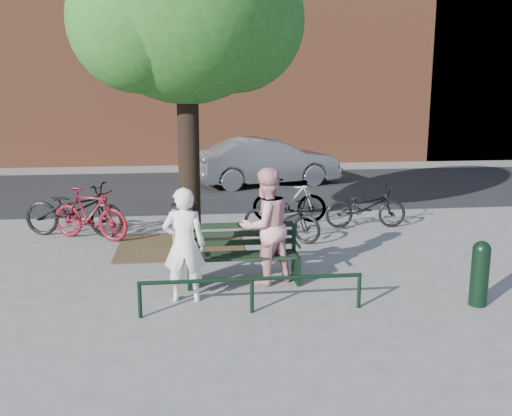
{
  "coord_description": "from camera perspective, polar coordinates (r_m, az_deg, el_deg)",
  "views": [
    {
      "loc": [
        -0.81,
        -8.48,
        3.02
      ],
      "look_at": [
        0.32,
        1.0,
        0.99
      ],
      "focal_mm": 40.0,
      "sensor_mm": 36.0,
      "label": 1
    }
  ],
  "objects": [
    {
      "name": "litter_bin",
      "position": [
        10.79,
        -7.34,
        -1.89
      ],
      "size": [
        0.43,
        0.43,
        0.88
      ],
      "color": "gray",
      "rests_on": "ground"
    },
    {
      "name": "guard_railing",
      "position": [
        7.78,
        -0.42,
        -7.65
      ],
      "size": [
        3.06,
        0.06,
        0.51
      ],
      "color": "black",
      "rests_on": "ground"
    },
    {
      "name": "bollard",
      "position": [
        8.6,
        21.49,
        -5.89
      ],
      "size": [
        0.25,
        0.25,
        0.93
      ],
      "color": "black",
      "rests_on": "ground"
    },
    {
      "name": "ground",
      "position": [
        9.04,
        -1.27,
        -7.51
      ],
      "size": [
        90.0,
        90.0,
        0.0
      ],
      "primitive_type": "plane",
      "color": "gray",
      "rests_on": "ground"
    },
    {
      "name": "bicycle_a",
      "position": [
        12.26,
        -17.77,
        -0.17
      ],
      "size": [
        2.24,
        1.25,
        1.11
      ],
      "primitive_type": "imported",
      "rotation": [
        0.0,
        0.0,
        1.31
      ],
      "color": "black",
      "rests_on": "ground"
    },
    {
      "name": "bicycle_d",
      "position": [
        12.95,
        3.35,
        0.77
      ],
      "size": [
        1.73,
        0.82,
        1.0
      ],
      "primitive_type": "imported",
      "rotation": [
        0.0,
        0.0,
        1.35
      ],
      "color": "gray",
      "rests_on": "ground"
    },
    {
      "name": "road",
      "position": [
        17.26,
        -4.02,
        1.93
      ],
      "size": [
        40.0,
        7.0,
        0.01
      ],
      "primitive_type": "cube",
      "color": "black",
      "rests_on": "ground"
    },
    {
      "name": "person_left",
      "position": [
        8.15,
        -7.19,
        -3.68
      ],
      "size": [
        0.63,
        0.44,
        1.66
      ],
      "primitive_type": "imported",
      "rotation": [
        0.0,
        0.0,
        3.06
      ],
      "color": "white",
      "rests_on": "ground"
    },
    {
      "name": "bicycle_b",
      "position": [
        11.91,
        -16.3,
        -0.56
      ],
      "size": [
        1.79,
        1.25,
        1.06
      ],
      "primitive_type": "imported",
      "rotation": [
        0.0,
        0.0,
        1.09
      ],
      "color": "#5F0D16",
      "rests_on": "ground"
    },
    {
      "name": "bicycle_e",
      "position": [
        12.64,
        10.91,
        0.12
      ],
      "size": [
        1.8,
        0.71,
        0.93
      ],
      "primitive_type": "imported",
      "rotation": [
        0.0,
        0.0,
        1.52
      ],
      "color": "black",
      "rests_on": "ground"
    },
    {
      "name": "dirt_pit",
      "position": [
        11.09,
        -7.54,
        -3.84
      ],
      "size": [
        2.4,
        2.0,
        0.02
      ],
      "primitive_type": "cube",
      "color": "brown",
      "rests_on": "ground"
    },
    {
      "name": "bicycle_c",
      "position": [
        11.4,
        2.56,
        -1.02
      ],
      "size": [
        1.73,
        1.51,
        0.9
      ],
      "primitive_type": "imported",
      "rotation": [
        0.0,
        0.0,
        0.93
      ],
      "color": "black",
      "rests_on": "ground"
    },
    {
      "name": "townhouse_row",
      "position": [
        24.71,
        -4.75,
        19.49
      ],
      "size": [
        45.0,
        4.0,
        14.0
      ],
      "color": "brown",
      "rests_on": "ground"
    },
    {
      "name": "park_bench",
      "position": [
        8.96,
        -1.33,
        -4.46
      ],
      "size": [
        1.74,
        0.54,
        0.97
      ],
      "color": "black",
      "rests_on": "ground"
    },
    {
      "name": "street_tree",
      "position": [
        10.77,
        -6.79,
        19.41
      ],
      "size": [
        4.2,
        3.8,
        6.5
      ],
      "color": "black",
      "rests_on": "ground"
    },
    {
      "name": "parked_car",
      "position": [
        17.77,
        1.07,
        4.65
      ],
      "size": [
        4.76,
        2.58,
        1.49
      ],
      "primitive_type": "imported",
      "rotation": [
        0.0,
        0.0,
        1.8
      ],
      "color": "slate",
      "rests_on": "ground"
    },
    {
      "name": "person_right",
      "position": [
        8.82,
        0.96,
        -1.83
      ],
      "size": [
        1.1,
        1.01,
        1.82
      ],
      "primitive_type": "imported",
      "rotation": [
        0.0,
        0.0,
        3.59
      ],
      "color": "pink",
      "rests_on": "ground"
    }
  ]
}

